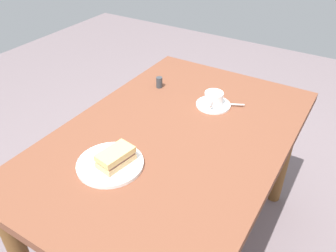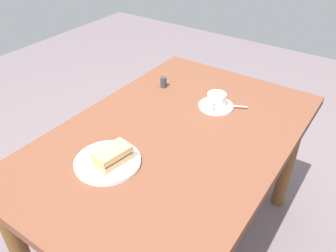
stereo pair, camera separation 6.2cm
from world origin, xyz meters
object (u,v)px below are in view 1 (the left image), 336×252
object	(u,v)px
sandwich_plate	(110,164)
salt_shaker	(159,82)
sandwich_front	(116,157)
coffee_cup	(214,98)
dining_table	(173,153)
spoon	(230,104)
coffee_saucer	(213,105)

from	to	relation	value
sandwich_plate	salt_shaker	distance (m)	0.63
sandwich_front	coffee_cup	size ratio (longest dim) A/B	1.28
sandwich_front	dining_table	bearing A→B (deg)	-14.95
spoon	dining_table	bearing A→B (deg)	160.60
spoon	salt_shaker	bearing A→B (deg)	92.14
spoon	coffee_cup	bearing A→B (deg)	117.78
dining_table	sandwich_front	distance (m)	0.33
coffee_cup	spoon	size ratio (longest dim) A/B	1.22
coffee_saucer	dining_table	bearing A→B (deg)	171.33
sandwich_plate	coffee_cup	distance (m)	0.60
coffee_cup	spoon	bearing A→B (deg)	-62.22
sandwich_front	salt_shaker	world-z (taller)	sandwich_front
salt_shaker	sandwich_plate	bearing A→B (deg)	-164.08
coffee_saucer	coffee_cup	bearing A→B (deg)	-167.78
sandwich_front	coffee_cup	bearing A→B (deg)	-11.88
spoon	salt_shaker	size ratio (longest dim) A/B	1.69
sandwich_front	coffee_cup	xyz separation A→B (m)	(0.57, -0.12, -0.00)
coffee_cup	salt_shaker	bearing A→B (deg)	85.92
coffee_saucer	spoon	distance (m)	0.08
sandwich_plate	coffee_saucer	xyz separation A→B (m)	(0.58, -0.14, -0.00)
sandwich_front	salt_shaker	bearing A→B (deg)	18.12
coffee_cup	sandwich_plate	bearing A→B (deg)	166.17
dining_table	coffee_saucer	xyz separation A→B (m)	(0.29, -0.04, 0.11)
sandwich_front	spoon	world-z (taller)	sandwich_front
dining_table	sandwich_plate	world-z (taller)	sandwich_plate
coffee_cup	salt_shaker	xyz separation A→B (m)	(0.02, 0.32, -0.01)
coffee_saucer	coffee_cup	world-z (taller)	coffee_cup
dining_table	spoon	xyz separation A→B (m)	(0.33, -0.11, 0.12)
sandwich_plate	coffee_saucer	distance (m)	0.60
coffee_cup	dining_table	bearing A→B (deg)	171.22
sandwich_front	coffee_saucer	world-z (taller)	sandwich_front
sandwich_front	salt_shaker	distance (m)	0.63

